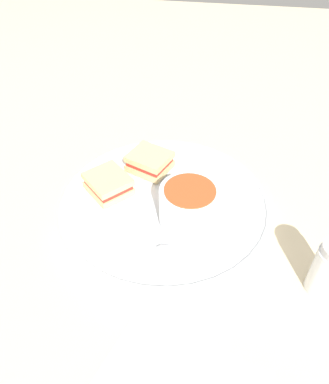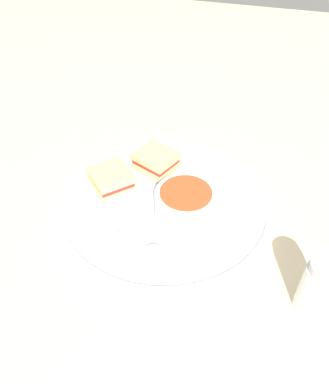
{
  "view_description": "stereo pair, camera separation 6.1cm",
  "coord_description": "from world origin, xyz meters",
  "px_view_note": "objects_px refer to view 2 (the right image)",
  "views": [
    {
      "loc": [
        -0.08,
        0.45,
        0.46
      ],
      "look_at": [
        0.0,
        0.0,
        0.04
      ],
      "focal_mm": 35.0,
      "sensor_mm": 36.0,
      "label": 1
    },
    {
      "loc": [
        -0.14,
        0.44,
        0.46
      ],
      "look_at": [
        0.0,
        0.0,
        0.04
      ],
      "focal_mm": 35.0,
      "sensor_mm": 36.0,
      "label": 2
    }
  ],
  "objects_px": {
    "soup_bowl": "(185,207)",
    "spoon": "(151,249)",
    "sandwich_half_far": "(111,179)",
    "salt_shaker": "(318,287)",
    "sandwich_half_near": "(156,160)"
  },
  "relations": [
    {
      "from": "sandwich_half_near",
      "to": "spoon",
      "type": "bearing_deg",
      "value": 106.17
    },
    {
      "from": "soup_bowl",
      "to": "salt_shaker",
      "type": "xyz_separation_m",
      "value": [
        -0.2,
        0.08,
        -0.01
      ]
    },
    {
      "from": "sandwich_half_near",
      "to": "soup_bowl",
      "type": "bearing_deg",
      "value": 126.32
    },
    {
      "from": "soup_bowl",
      "to": "spoon",
      "type": "height_order",
      "value": "soup_bowl"
    },
    {
      "from": "spoon",
      "to": "salt_shaker",
      "type": "bearing_deg",
      "value": 12.06
    },
    {
      "from": "soup_bowl",
      "to": "sandwich_half_near",
      "type": "distance_m",
      "value": 0.15
    },
    {
      "from": "spoon",
      "to": "sandwich_half_far",
      "type": "xyz_separation_m",
      "value": [
        0.11,
        -0.12,
        0.01
      ]
    },
    {
      "from": "spoon",
      "to": "sandwich_half_far",
      "type": "bearing_deg",
      "value": 148.89
    },
    {
      "from": "spoon",
      "to": "soup_bowl",
      "type": "bearing_deg",
      "value": 81.34
    },
    {
      "from": "spoon",
      "to": "salt_shaker",
      "type": "height_order",
      "value": "salt_shaker"
    },
    {
      "from": "salt_shaker",
      "to": "soup_bowl",
      "type": "bearing_deg",
      "value": -22.71
    },
    {
      "from": "soup_bowl",
      "to": "sandwich_half_far",
      "type": "height_order",
      "value": "soup_bowl"
    },
    {
      "from": "soup_bowl",
      "to": "spoon",
      "type": "distance_m",
      "value": 0.08
    },
    {
      "from": "soup_bowl",
      "to": "spoon",
      "type": "bearing_deg",
      "value": 66.58
    },
    {
      "from": "sandwich_half_near",
      "to": "sandwich_half_far",
      "type": "distance_m",
      "value": 0.09
    }
  ]
}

